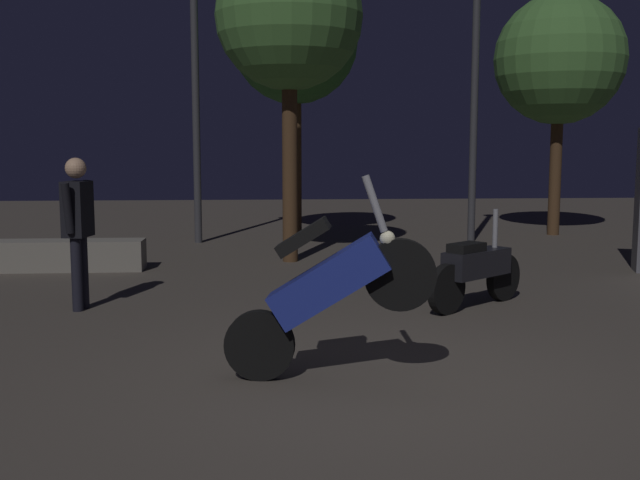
% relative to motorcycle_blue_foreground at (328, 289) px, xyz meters
% --- Properties ---
extents(ground_plane, '(40.00, 40.00, 0.00)m').
position_rel_motorcycle_blue_foreground_xyz_m(ground_plane, '(0.41, -0.21, -0.74)').
color(ground_plane, '#4C443D').
extents(motorcycle_blue_foreground, '(1.66, 0.44, 1.63)m').
position_rel_motorcycle_blue_foreground_xyz_m(motorcycle_blue_foreground, '(0.00, 0.00, 0.00)').
color(motorcycle_blue_foreground, black).
rests_on(motorcycle_blue_foreground, ground_plane).
extents(motorcycle_black_parked_left, '(1.35, 1.13, 1.11)m').
position_rel_motorcycle_blue_foreground_xyz_m(motorcycle_black_parked_left, '(1.91, 2.63, -0.31)').
color(motorcycle_black_parked_left, black).
rests_on(motorcycle_black_parked_left, ground_plane).
extents(person_rider_beside, '(0.30, 0.67, 1.71)m').
position_rel_motorcycle_blue_foreground_xyz_m(person_rider_beside, '(-2.58, 2.82, 0.28)').
color(person_rider_beside, black).
rests_on(person_rider_beside, ground_plane).
extents(streetlamp_near, '(0.36, 0.36, 5.41)m').
position_rel_motorcycle_blue_foreground_xyz_m(streetlamp_near, '(3.44, 8.50, 2.66)').
color(streetlamp_near, '#38383D').
rests_on(streetlamp_near, ground_plane).
extents(streetlamp_far, '(0.36, 0.36, 5.01)m').
position_rel_motorcycle_blue_foreground_xyz_m(streetlamp_far, '(-1.78, 8.65, 2.43)').
color(streetlamp_far, '#38383D').
rests_on(streetlamp_far, ground_plane).
extents(tree_left_bg, '(2.46, 2.46, 5.09)m').
position_rel_motorcycle_blue_foreground_xyz_m(tree_left_bg, '(0.10, 9.34, 3.09)').
color(tree_left_bg, '#4C331E').
rests_on(tree_left_bg, ground_plane).
extents(tree_center_bg, '(2.28, 2.28, 4.96)m').
position_rel_motorcycle_blue_foreground_xyz_m(tree_center_bg, '(-0.11, 6.22, 3.04)').
color(tree_center_bg, '#4C331E').
rests_on(tree_center_bg, ground_plane).
extents(tree_right_bg, '(2.60, 2.60, 4.85)m').
position_rel_motorcycle_blue_foreground_xyz_m(tree_right_bg, '(5.42, 9.43, 2.78)').
color(tree_right_bg, '#4C331E').
rests_on(tree_right_bg, ground_plane).
extents(planter_wall_low, '(3.64, 0.50, 0.45)m').
position_rel_motorcycle_blue_foreground_xyz_m(planter_wall_low, '(-4.13, 5.57, -0.52)').
color(planter_wall_low, gray).
rests_on(planter_wall_low, ground_plane).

